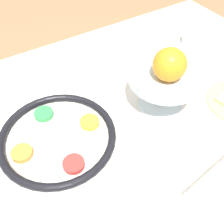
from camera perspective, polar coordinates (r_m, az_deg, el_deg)
The scene contains 8 objects.
dining_table at distance 1.03m, azimuth -0.13°, elevation -17.89°, with size 1.49×0.98×0.75m.
seder_plate at distance 0.69m, azimuth -11.76°, elevation -5.44°, with size 0.30×0.30×0.03m.
fruit_stand at distance 0.72m, azimuth 11.28°, elevation 6.87°, with size 0.19×0.19×0.12m.
orange_fruit at distance 0.66m, azimuth 12.62°, elevation 9.90°, with size 0.08×0.08×0.08m.
napkin_roll at distance 0.65m, azimuth 21.78°, elevation -13.62°, with size 0.16×0.07×0.05m.
cup_mid at distance 1.05m, azimuth 17.23°, elevation 15.22°, with size 0.07×0.07×0.06m.
fork_left at distance 0.87m, azimuth -20.68°, elevation 4.02°, with size 0.06×0.16×0.01m.
fork_right at distance 0.87m, azimuth -18.85°, elevation 4.78°, with size 0.08×0.16×0.01m.
Camera 1 is at (-0.22, -0.36, 1.31)m, focal length 42.00 mm.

